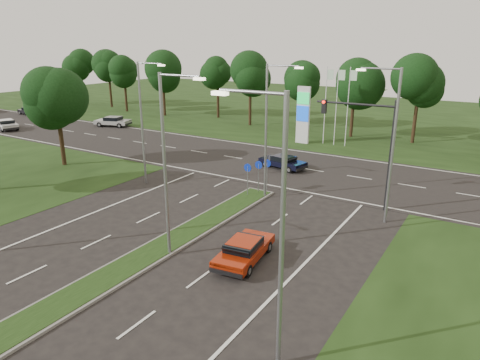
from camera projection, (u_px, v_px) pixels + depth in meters
The scene contains 19 objects.
ground at pixel (56, 309), 17.22m from camera, with size 160.00×160.00×0.00m, color black.
verge_far at pixel (390, 118), 61.66m from camera, with size 160.00×50.00×0.02m, color black.
cross_road at pixel (302, 168), 36.62m from camera, with size 160.00×12.00×0.02m, color black.
median_kerb at pixel (129, 266), 20.44m from camera, with size 2.00×26.00×0.12m, color slate.
streetlight_median_near at pixel (168, 158), 20.02m from camera, with size 2.53×0.22×9.00m.
streetlight_median_far at pixel (269, 125), 28.10m from camera, with size 2.53×0.22×9.00m.
streetlight_left_far at pixel (143, 117), 31.17m from camera, with size 2.53×0.22×9.00m.
streetlight_right_far at pixel (390, 139), 24.17m from camera, with size 2.53×0.22×9.00m.
streetlight_right_near at pixel (276, 222), 12.86m from camera, with size 2.53×0.22×9.00m.
traffic_signal at pixel (371, 137), 26.72m from camera, with size 5.10×0.42×7.00m.
median_signs at pixel (258, 171), 29.95m from camera, with size 1.16×1.76×2.38m.
gas_pylon at pixel (305, 114), 44.86m from camera, with size 5.80×1.26×8.00m.
tree_left_far at pixel (58, 95), 35.64m from camera, with size 5.20×5.20×8.86m.
treeline_far at pixel (364, 75), 47.36m from camera, with size 6.00×6.00×9.90m.
red_sedan at pixel (244, 250), 20.88m from camera, with size 2.22×4.31×1.13m.
navy_sedan at pixel (283, 162), 36.45m from camera, with size 4.31×2.45×1.11m.
far_car_a at pixel (113, 121), 54.89m from camera, with size 4.78×3.17×1.27m.
far_car_b at pixel (6, 124), 52.84m from camera, with size 4.74×3.10×1.26m.
far_car_c at pixel (29, 111), 64.01m from camera, with size 4.02×2.08×1.11m.
Camera 1 is at (14.14, -8.64, 10.22)m, focal length 32.00 mm.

